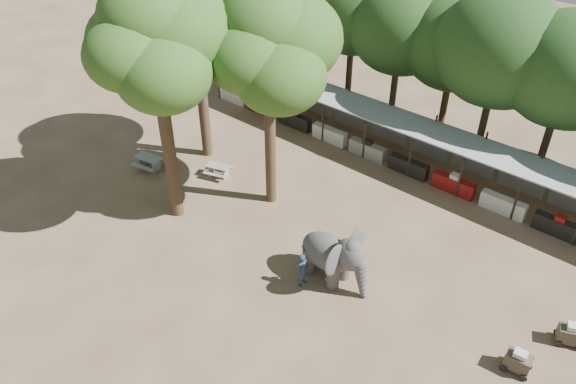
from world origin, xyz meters
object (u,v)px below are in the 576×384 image
Objects in this scene: elephant at (334,256)px; handler at (303,270)px; picnic_table_near at (149,161)px; yard_tree_center at (155,42)px; cart_front at (518,361)px; yard_tree_left at (196,19)px; picnic_table_far at (218,169)px; yard_tree_back at (269,46)px; cart_back at (571,334)px.

elephant reaches higher than handler.
elephant is 13.51m from picnic_table_near.
cart_front is at bearing 5.33° from yard_tree_center.
yard_tree_left reaches higher than cart_front.
picnic_table_far is at bearing 100.57° from yard_tree_center.
yard_tree_center is 5.04m from yard_tree_back.
yard_tree_left is at bearing 130.44° from picnic_table_far.
elephant is 9.95m from cart_back.
yard_tree_left is 6.00× the size of picnic_table_near.
picnic_table_near is at bearing -161.13° from yard_tree_back.
handler is 11.12m from cart_back.
yard_tree_left is at bearing 59.10° from picnic_table_near.
picnic_table_far is (-9.88, 2.44, -0.94)m from elephant.
yard_tree_center is 12.13m from elephant.
elephant is 1.54m from handler.
yard_tree_left is at bearing 120.96° from yard_tree_center.
yard_tree_center is 7.13× the size of picnic_table_far.
yard_tree_back reaches higher than elephant.
handler is at bearing -174.19° from cart_front.
yard_tree_back reaches higher than cart_back.
yard_tree_left reaches higher than picnic_table_near.
yard_tree_left is 6.53× the size of picnic_table_far.
picnic_table_far is at bearing -31.60° from yard_tree_left.
cart_front is 0.89× the size of cart_back.
yard_tree_left is 9.87× the size of cart_front.
cart_front is at bearing -24.03° from picnic_table_far.
yard_tree_center reaches higher than cart_front.
elephant is 3.25× the size of cart_front.
yard_tree_center is at bearing 170.96° from cart_back.
picnic_table_near is 1.64× the size of cart_front.
picnic_table_near is (-13.48, 0.39, -0.87)m from elephant.
picnic_table_far is (-9.03, 3.61, -0.41)m from handler.
yard_tree_center is at bearing -97.39° from picnic_table_far.
elephant is 1.97× the size of picnic_table_near.
cart_front is (8.29, 0.51, -0.88)m from elephant.
cart_back is at bearing 20.75° from elephant.
handler is at bearing -17.95° from picnic_table_near.
yard_tree_left is 0.92× the size of yard_tree_center.
elephant is at bearing -31.83° from picnic_table_far.
yard_tree_back is at bearing 52.46° from handler.
yard_tree_center reaches higher than handler.
yard_tree_back is 3.13× the size of elephant.
picnic_table_near is (-12.63, 1.56, -0.34)m from handler.
yard_tree_left is 8.22m from picnic_table_far.
picnic_table_near is (-4.27, 1.52, -8.69)m from yard_tree_center.
handler is (5.36, -4.04, -7.68)m from yard_tree_back.
cart_back is at bearing -15.92° from picnic_table_far.
picnic_table_far is (-0.66, 3.56, -8.76)m from yard_tree_center.
yard_tree_back is 10.17× the size of cart_front.
yard_tree_center is at bearing -170.64° from elephant.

